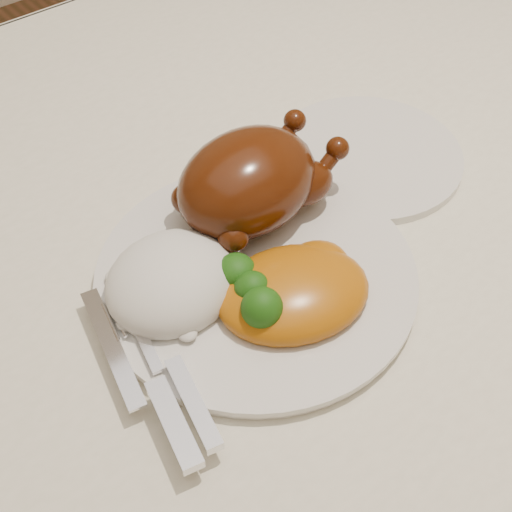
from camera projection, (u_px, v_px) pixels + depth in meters
dining_table at (296, 289)px, 0.75m from camera, size 1.60×0.90×0.76m
tablecloth at (299, 241)px, 0.70m from camera, size 1.73×1.03×0.18m
dinner_plate at (256, 276)px, 0.62m from camera, size 0.28×0.28×0.01m
side_plate at (367, 156)px, 0.73m from camera, size 0.20×0.20×0.01m
roast_chicken at (251, 180)px, 0.64m from camera, size 0.17×0.11×0.09m
rice_mound at (172, 282)px, 0.60m from camera, size 0.13×0.12×0.06m
mac_and_cheese at (289, 290)px, 0.59m from camera, size 0.16×0.14×0.06m
cutlery at (162, 389)px, 0.53m from camera, size 0.06×0.19×0.01m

